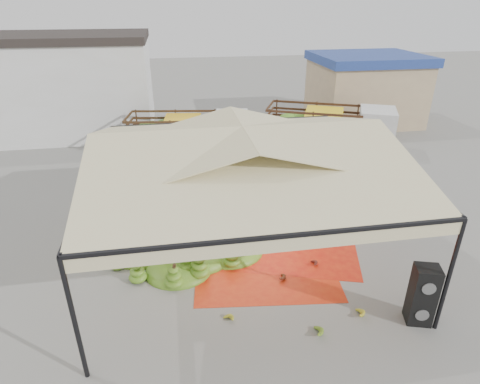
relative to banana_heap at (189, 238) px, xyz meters
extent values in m
plane|color=slate|center=(1.62, -0.17, -0.53)|extent=(90.00, 90.00, 0.00)
cylinder|color=black|center=(-2.38, -4.17, 0.97)|extent=(0.10, 0.10, 3.00)
cylinder|color=black|center=(5.62, -4.17, 0.97)|extent=(0.10, 0.10, 3.00)
cylinder|color=black|center=(-2.38, 3.83, 0.97)|extent=(0.10, 0.10, 3.00)
cylinder|color=black|center=(5.62, 3.83, 0.97)|extent=(0.10, 0.10, 3.00)
pyramid|color=beige|center=(1.62, -0.17, 2.97)|extent=(8.00, 8.00, 1.00)
cube|color=black|center=(1.62, -0.17, 2.47)|extent=(8.00, 8.00, 0.08)
cube|color=beige|center=(1.62, -0.17, 2.29)|extent=(8.00, 8.00, 0.36)
cube|color=silver|center=(-8.38, 13.83, 1.97)|extent=(14.00, 6.00, 5.00)
cube|color=black|center=(-8.38, 13.83, 4.67)|extent=(14.30, 6.30, 0.40)
cube|color=tan|center=(11.62, 12.83, 1.27)|extent=(6.00, 5.00, 3.60)
cube|color=navy|center=(11.62, 12.83, 3.32)|extent=(6.30, 5.30, 0.50)
cube|color=red|center=(2.17, -0.88, -0.52)|extent=(4.44, 4.27, 0.01)
cube|color=red|center=(3.27, 0.53, -0.52)|extent=(5.54, 5.69, 0.01)
ellipsoid|color=#3B6F17|center=(0.00, 0.00, 0.00)|extent=(5.63, 4.93, 1.06)
ellipsoid|color=gold|center=(3.96, -3.46, -0.42)|extent=(0.52, 0.45, 0.21)
ellipsoid|color=gold|center=(0.74, -3.12, -0.44)|extent=(0.51, 0.51, 0.18)
ellipsoid|color=#602F16|center=(2.43, -1.73, -0.43)|extent=(0.54, 0.50, 0.20)
ellipsoid|color=#5B1C14|center=(3.53, -1.27, -0.44)|extent=(0.41, 0.34, 0.19)
ellipsoid|color=#517718|center=(2.72, -3.87, -0.42)|extent=(0.54, 0.46, 0.23)
ellipsoid|color=#4F811B|center=(0.61, -0.16, 2.09)|extent=(0.24, 0.24, 0.20)
ellipsoid|color=#4F811B|center=(2.11, -0.16, 2.09)|extent=(0.24, 0.24, 0.20)
ellipsoid|color=#4F811B|center=(3.61, -0.16, 2.09)|extent=(0.24, 0.24, 0.20)
cube|color=black|center=(5.32, -3.87, -0.14)|extent=(0.69, 0.64, 0.79)
cube|color=black|center=(5.32, -3.87, 0.65)|extent=(0.69, 0.64, 0.79)
imported|color=gray|center=(1.27, 5.15, 0.32)|extent=(0.67, 0.49, 1.69)
cube|color=#462B17|center=(-0.19, 9.02, 0.39)|extent=(4.65, 2.65, 0.11)
cube|color=silver|center=(2.68, 8.59, 0.48)|extent=(1.85, 2.15, 2.02)
cylinder|color=black|center=(-1.89, 8.39, -0.13)|extent=(0.82, 0.38, 0.79)
cylinder|color=black|center=(-1.63, 10.13, -0.13)|extent=(0.82, 0.38, 0.79)
cylinder|color=black|center=(0.89, 7.97, -0.13)|extent=(0.82, 0.38, 0.79)
cylinder|color=black|center=(1.15, 9.71, -0.13)|extent=(0.82, 0.38, 0.79)
cylinder|color=black|center=(2.37, 7.75, -0.13)|extent=(0.82, 0.38, 0.79)
cylinder|color=black|center=(2.63, 9.49, -0.13)|extent=(0.82, 0.38, 0.79)
ellipsoid|color=#3F7A19|center=(-0.19, 9.02, 0.83)|extent=(3.71, 2.09, 0.62)
cube|color=gold|center=(0.24, 8.96, 1.19)|extent=(2.00, 2.00, 0.22)
cube|color=#452817|center=(7.02, 8.85, 0.46)|extent=(5.18, 3.90, 0.11)
cube|color=silver|center=(9.86, 7.58, 0.55)|extent=(2.39, 2.58, 2.16)
cylinder|color=black|center=(5.09, 8.68, -0.11)|extent=(0.89, 0.60, 0.85)
cylinder|color=black|center=(5.86, 10.40, -0.11)|extent=(0.89, 0.60, 0.85)
cylinder|color=black|center=(7.84, 7.45, -0.11)|extent=(0.89, 0.60, 0.85)
cylinder|color=black|center=(8.61, 9.17, -0.11)|extent=(0.89, 0.60, 0.85)
cylinder|color=black|center=(9.30, 6.79, -0.11)|extent=(0.89, 0.60, 0.85)
cylinder|color=black|center=(10.07, 8.51, -0.11)|extent=(0.89, 0.60, 0.85)
ellipsoid|color=#44831B|center=(7.02, 8.85, 0.93)|extent=(4.13, 3.08, 0.66)
cube|color=yellow|center=(7.45, 8.65, 1.31)|extent=(2.48, 2.48, 0.23)
camera|label=1|loc=(-0.22, -10.50, 6.62)|focal=30.00mm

